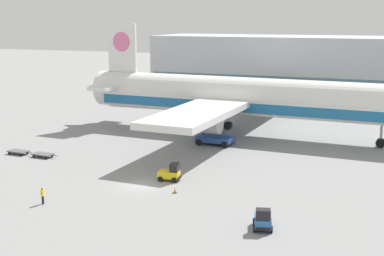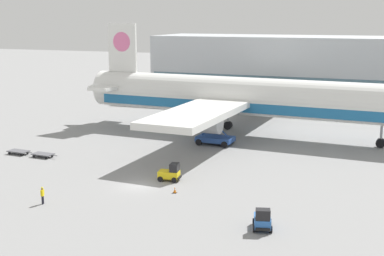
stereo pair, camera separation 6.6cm
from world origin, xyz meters
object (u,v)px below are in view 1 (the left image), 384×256
(baggage_dolly_second, at_px, (43,154))
(ground_crew_near, at_px, (43,194))
(traffic_cone_near, at_px, (175,190))
(baggage_tug_foreground, at_px, (263,220))
(airplane_main, at_px, (242,98))
(baggage_tug_far, at_px, (171,173))
(baggage_dolly_lead, at_px, (18,151))
(scissor_lift_loader, at_px, (215,130))

(baggage_dolly_second, xyz_separation_m, ground_crew_near, (10.99, -14.95, 0.64))
(traffic_cone_near, bearing_deg, baggage_tug_foreground, -30.02)
(airplane_main, distance_m, baggage_tug_far, 26.23)
(traffic_cone_near, bearing_deg, ground_crew_near, -144.19)
(baggage_dolly_second, distance_m, traffic_cone_near, 22.91)
(baggage_tug_far, relative_size, traffic_cone_near, 3.87)
(baggage_tug_foreground, relative_size, baggage_tug_far, 1.05)
(airplane_main, height_order, ground_crew_near, airplane_main)
(baggage_tug_foreground, height_order, baggage_dolly_lead, baggage_tug_foreground)
(baggage_dolly_second, distance_m, ground_crew_near, 18.56)
(scissor_lift_loader, bearing_deg, baggage_tug_far, -84.56)
(ground_crew_near, bearing_deg, baggage_dolly_lead, 35.29)
(ground_crew_near, xyz_separation_m, traffic_cone_near, (10.77, 7.77, -0.70))
(airplane_main, height_order, scissor_lift_loader, airplane_main)
(baggage_dolly_lead, bearing_deg, ground_crew_near, -42.58)
(ground_crew_near, bearing_deg, traffic_cone_near, -63.79)
(airplane_main, relative_size, traffic_cone_near, 86.50)
(baggage_tug_far, distance_m, ground_crew_near, 14.46)
(baggage_tug_far, height_order, traffic_cone_near, baggage_tug_far)
(baggage_tug_foreground, distance_m, ground_crew_near, 21.68)
(scissor_lift_loader, height_order, baggage_tug_far, scissor_lift_loader)
(baggage_dolly_lead, relative_size, traffic_cone_near, 5.56)
(baggage_tug_far, xyz_separation_m, traffic_cone_near, (2.14, -3.83, -0.55))
(baggage_dolly_lead, bearing_deg, baggage_tug_far, -5.79)
(ground_crew_near, bearing_deg, baggage_tug_far, -46.24)
(scissor_lift_loader, distance_m, baggage_dolly_lead, 27.21)
(baggage_dolly_lead, height_order, traffic_cone_near, traffic_cone_near)
(airplane_main, bearing_deg, traffic_cone_near, -84.93)
(airplane_main, relative_size, baggage_tug_foreground, 21.28)
(baggage_tug_foreground, xyz_separation_m, baggage_dolly_second, (-32.62, 13.45, -0.49))
(airplane_main, height_order, baggage_dolly_lead, airplane_main)
(baggage_tug_far, distance_m, baggage_dolly_lead, 23.88)
(traffic_cone_near, bearing_deg, scissor_lift_loader, 97.81)
(traffic_cone_near, bearing_deg, baggage_dolly_second, 161.74)
(baggage_tug_far, bearing_deg, scissor_lift_loader, 86.07)
(baggage_tug_foreground, bearing_deg, scissor_lift_loader, -169.89)
(scissor_lift_loader, xyz_separation_m, baggage_tug_foreground, (13.90, -28.43, -1.18))
(airplane_main, bearing_deg, baggage_dolly_second, -129.84)
(baggage_tug_far, relative_size, ground_crew_near, 1.48)
(airplane_main, xyz_separation_m, ground_crew_near, (-9.51, -37.34, -4.81))
(baggage_dolly_lead, height_order, baggage_dolly_second, same)
(scissor_lift_loader, bearing_deg, baggage_dolly_lead, -144.17)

